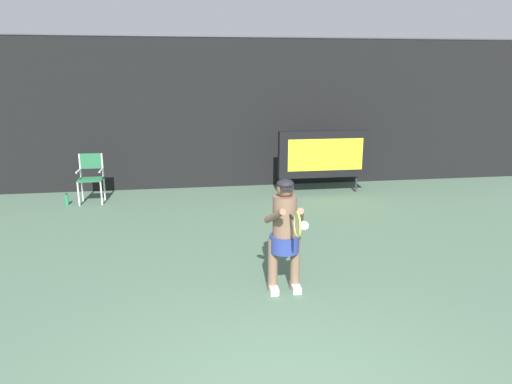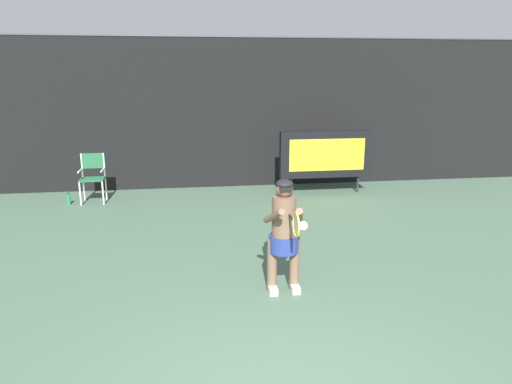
{
  "view_description": "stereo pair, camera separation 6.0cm",
  "coord_description": "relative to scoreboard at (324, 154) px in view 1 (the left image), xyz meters",
  "views": [
    {
      "loc": [
        -0.74,
        -3.02,
        2.82
      ],
      "look_at": [
        0.29,
        3.75,
        1.05
      ],
      "focal_mm": 32.57,
      "sensor_mm": 36.0,
      "label": 1
    },
    {
      "loc": [
        -0.68,
        -3.03,
        2.82
      ],
      "look_at": [
        0.29,
        3.75,
        1.05
      ],
      "focal_mm": 32.57,
      "sensor_mm": 36.0,
      "label": 2
    }
  ],
  "objects": [
    {
      "name": "umpire_chair",
      "position": [
        -5.32,
        -0.01,
        -0.33
      ],
      "size": [
        0.52,
        0.44,
        1.08
      ],
      "color": "white",
      "rests_on": "ground"
    },
    {
      "name": "water_bottle",
      "position": [
        -5.84,
        -0.17,
        -0.82
      ],
      "size": [
        0.07,
        0.07,
        0.27
      ],
      "color": "#248952",
      "rests_on": "ground"
    },
    {
      "name": "tennis_player",
      "position": [
        -2.0,
        -4.88,
        -0.11
      ],
      "size": [
        0.54,
        0.61,
        1.52
      ],
      "color": "white",
      "rests_on": "ground"
    },
    {
      "name": "tennis_racket",
      "position": [
        -1.96,
        -5.37,
        0.14
      ],
      "size": [
        0.03,
        0.6,
        0.31
      ],
      "rotation": [
        0.0,
        0.0,
        0.32
      ],
      "color": "black"
    },
    {
      "name": "backdrop_screen",
      "position": [
        -2.48,
        1.08,
        0.86
      ],
      "size": [
        18.0,
        0.12,
        3.66
      ],
      "color": "black",
      "rests_on": "ground"
    },
    {
      "name": "scoreboard",
      "position": [
        0.0,
        0.0,
        0.0
      ],
      "size": [
        2.2,
        0.21,
        1.5
      ],
      "color": "black",
      "rests_on": "ground"
    }
  ]
}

